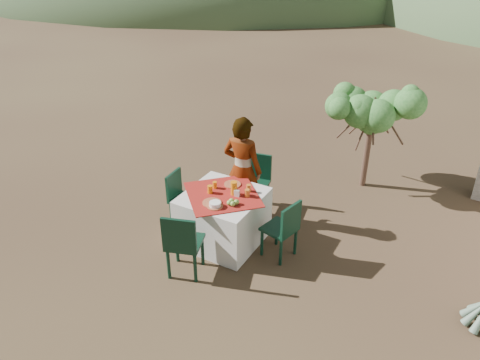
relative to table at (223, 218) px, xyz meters
name	(u,v)px	position (x,y,z in m)	size (l,w,h in m)	color
ground	(256,265)	(0.67, -0.28, -0.38)	(160.00, 160.00, 0.00)	#341F17
table	(223,218)	(0.00, 0.00, 0.00)	(1.30, 1.30, 0.76)	beige
chair_far	(257,179)	(-0.02, 1.05, 0.10)	(0.47, 0.47, 0.87)	black
chair_near	(183,242)	(-0.04, -0.90, 0.14)	(0.54, 0.54, 0.93)	black
chair_left	(180,196)	(-0.80, 0.09, 0.08)	(0.41, 0.41, 0.82)	black
chair_right	(284,227)	(0.90, 0.07, 0.10)	(0.48, 0.48, 0.86)	black
person	(242,170)	(-0.05, 0.64, 0.45)	(0.60, 0.40, 1.65)	#8C6651
shrub_tree	(376,115)	(1.32, 2.60, 0.89)	(1.37, 1.35, 1.61)	#4D3326
plate_far	(232,184)	(-0.01, 0.29, 0.39)	(0.24, 0.24, 0.01)	brown
plate_near	(212,203)	(0.00, -0.27, 0.39)	(0.25, 0.25, 0.01)	brown
glass_far	(215,185)	(-0.18, 0.09, 0.43)	(0.06, 0.06, 0.10)	orange
glass_near	(210,189)	(-0.17, -0.05, 0.44)	(0.07, 0.07, 0.11)	orange
juice_pitcher	(234,188)	(0.14, 0.07, 0.48)	(0.09, 0.09, 0.19)	orange
bowl_plate	(215,206)	(0.08, -0.32, 0.39)	(0.21, 0.21, 0.01)	brown
white_bowl	(215,204)	(0.08, -0.32, 0.42)	(0.15, 0.15, 0.06)	white
jar_left	(247,193)	(0.32, 0.11, 0.44)	(0.07, 0.07, 0.11)	#C76823
jar_right	(249,188)	(0.27, 0.25, 0.43)	(0.06, 0.06, 0.10)	#C76823
napkin_holder	(237,193)	(0.20, 0.05, 0.43)	(0.07, 0.04, 0.09)	white
fruit_cluster	(233,202)	(0.25, -0.17, 0.42)	(0.14, 0.13, 0.07)	olive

